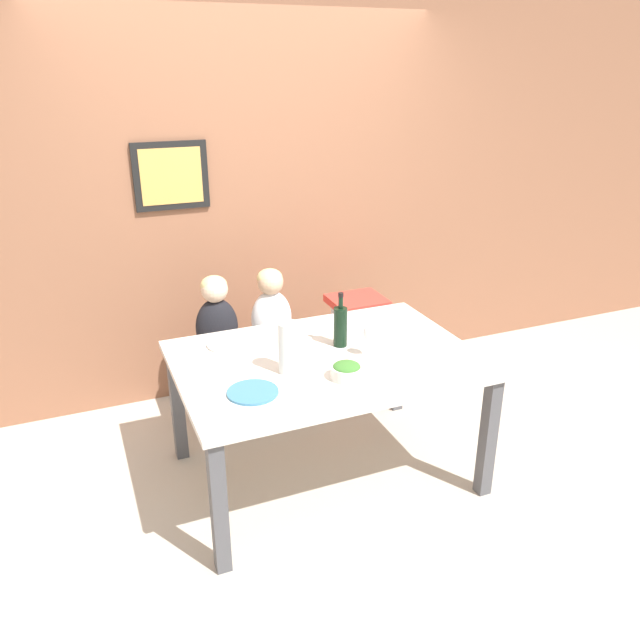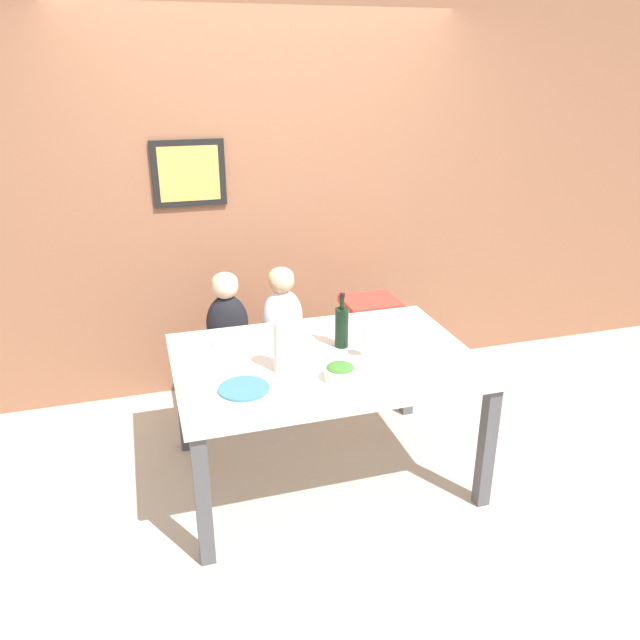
{
  "view_description": "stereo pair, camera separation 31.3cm",
  "coord_description": "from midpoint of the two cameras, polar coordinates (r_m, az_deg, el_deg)",
  "views": [
    {
      "loc": [
        -1.17,
        -2.72,
        2.18
      ],
      "look_at": [
        0.0,
        0.08,
        0.92
      ],
      "focal_mm": 35.0,
      "sensor_mm": 36.0,
      "label": 1
    },
    {
      "loc": [
        -0.88,
        -2.83,
        2.18
      ],
      "look_at": [
        0.0,
        0.08,
        0.92
      ],
      "focal_mm": 35.0,
      "sensor_mm": 36.0,
      "label": 2
    }
  ],
  "objects": [
    {
      "name": "chair_far_center",
      "position": [
        4.12,
        -6.53,
        -3.29
      ],
      "size": [
        0.42,
        0.37,
        0.47
      ],
      "color": "silver",
      "rests_on": "ground_plane"
    },
    {
      "name": "salad_bowl_large",
      "position": [
        3.06,
        -0.54,
        -4.72
      ],
      "size": [
        0.16,
        0.16,
        0.08
      ],
      "color": "silver",
      "rests_on": "dining_table"
    },
    {
      "name": "chair_far_left",
      "position": [
        4.05,
        -11.37,
        -4.1
      ],
      "size": [
        0.42,
        0.37,
        0.47
      ],
      "color": "silver",
      "rests_on": "ground_plane"
    },
    {
      "name": "paper_towel_roll",
      "position": [
        3.1,
        -5.81,
        -2.6
      ],
      "size": [
        0.1,
        0.1,
        0.27
      ],
      "color": "white",
      "rests_on": "dining_table"
    },
    {
      "name": "wine_bottle",
      "position": [
        3.37,
        -0.77,
        -0.54
      ],
      "size": [
        0.07,
        0.07,
        0.31
      ],
      "color": "black",
      "rests_on": "dining_table"
    },
    {
      "name": "person_child_left",
      "position": [
        3.91,
        -11.75,
        0.33
      ],
      "size": [
        0.26,
        0.18,
        0.52
      ],
      "color": "black",
      "rests_on": "chair_far_left"
    },
    {
      "name": "ground_plane",
      "position": [
        3.68,
        -2.0,
        -13.84
      ],
      "size": [
        14.0,
        14.0,
        0.0
      ],
      "primitive_type": "plane",
      "color": "#BCB2A3"
    },
    {
      "name": "dining_table",
      "position": [
        3.33,
        -2.15,
        -4.79
      ],
      "size": [
        1.57,
        1.09,
        0.74
      ],
      "color": "silver",
      "rests_on": "ground_plane"
    },
    {
      "name": "dinner_plate_front_left",
      "position": [
        2.98,
        -9.19,
        -6.61
      ],
      "size": [
        0.24,
        0.24,
        0.01
      ],
      "color": "teal",
      "rests_on": "dining_table"
    },
    {
      "name": "person_child_center",
      "position": [
        3.99,
        -6.75,
        1.08
      ],
      "size": [
        0.26,
        0.18,
        0.52
      ],
      "color": "silver",
      "rests_on": "chair_far_center"
    },
    {
      "name": "dinner_plate_back_left",
      "position": [
        3.49,
        -10.87,
        -2.21
      ],
      "size": [
        0.24,
        0.24,
        0.01
      ],
      "color": "silver",
      "rests_on": "dining_table"
    },
    {
      "name": "chair_right_highchair",
      "position": [
        4.24,
        1.26,
        -0.01
      ],
      "size": [
        0.36,
        0.32,
        0.71
      ],
      "color": "silver",
      "rests_on": "ground_plane"
    },
    {
      "name": "wall_back",
      "position": [
        4.26,
        -8.48,
        11.06
      ],
      "size": [
        10.0,
        0.09,
        2.7
      ],
      "color": "#8E5B42",
      "rests_on": "ground_plane"
    },
    {
      "name": "wine_glass_near",
      "position": [
        3.25,
        1.81,
        -1.33
      ],
      "size": [
        0.07,
        0.07,
        0.18
      ],
      "color": "white",
      "rests_on": "dining_table"
    }
  ]
}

